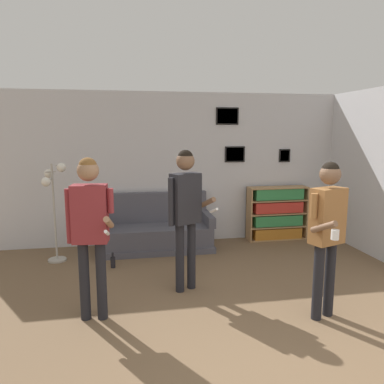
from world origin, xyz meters
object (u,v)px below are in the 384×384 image
object	(u,v)px
bookshelf	(277,213)
person_player_foreground_center	(186,204)
floor_lamp	(53,195)
bottle_on_floor	(113,262)
person_watcher_holding_cup	(327,224)
person_player_foreground_left	(90,221)
couch	(155,232)

from	to	relation	value
bookshelf	person_player_foreground_center	distance (m)	2.90
bookshelf	floor_lamp	bearing A→B (deg)	-172.39
person_player_foreground_center	bottle_on_floor	distance (m)	1.70
floor_lamp	person_watcher_holding_cup	world-z (taller)	person_watcher_holding_cup
person_player_foreground_left	person_watcher_holding_cup	world-z (taller)	person_player_foreground_left
person_watcher_holding_cup	bottle_on_floor	xyz separation A→B (m)	(-2.31, 1.95, -0.97)
bookshelf	floor_lamp	size ratio (longest dim) A/B	0.72
bottle_on_floor	bookshelf	bearing A→B (deg)	18.14
person_player_foreground_left	person_player_foreground_center	distance (m)	1.24
person_player_foreground_center	bookshelf	bearing A→B (deg)	43.49
couch	person_player_foreground_left	size ratio (longest dim) A/B	1.11
person_player_foreground_left	couch	bearing A→B (deg)	69.77
couch	person_player_foreground_center	world-z (taller)	person_player_foreground_center
couch	person_player_foreground_left	bearing A→B (deg)	-110.23
person_watcher_holding_cup	bookshelf	bearing A→B (deg)	76.65
person_watcher_holding_cup	couch	bearing A→B (deg)	120.44
bookshelf	person_player_foreground_center	world-z (taller)	person_player_foreground_center
person_player_foreground_center	bottle_on_floor	size ratio (longest dim) A/B	7.78
couch	person_watcher_holding_cup	xyz separation A→B (m)	(1.61, -2.74, 0.75)
bookshelf	person_player_foreground_center	size ratio (longest dim) A/B	0.62
couch	person_player_foreground_left	xyz separation A→B (m)	(-0.86, -2.33, 0.79)
floor_lamp	person_player_foreground_left	world-z (taller)	person_player_foreground_left
person_player_foreground_center	person_watcher_holding_cup	distance (m)	1.68
person_player_foreground_center	person_watcher_holding_cup	size ratio (longest dim) A/B	1.05
floor_lamp	person_player_foreground_left	bearing A→B (deg)	-70.33
person_player_foreground_center	bottle_on_floor	bearing A→B (deg)	134.38
floor_lamp	person_player_foreground_left	xyz separation A→B (m)	(0.71, -2.00, 0.04)
bottle_on_floor	floor_lamp	bearing A→B (deg)	152.00
couch	person_watcher_holding_cup	world-z (taller)	person_watcher_holding_cup
person_player_foreground_left	person_player_foreground_center	world-z (taller)	person_player_foreground_center
bookshelf	bottle_on_floor	bearing A→B (deg)	-161.86
floor_lamp	person_watcher_holding_cup	xyz separation A→B (m)	(3.18, -2.41, 0.01)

